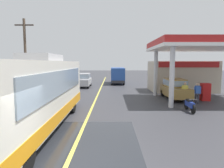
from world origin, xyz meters
TOP-DOWN VIEW (x-y plane):
  - ground at (0.00, 20.00)m, footprint 120.00×120.00m
  - lane_divider_stripe at (0.00, 15.00)m, footprint 0.16×50.00m
  - wet_puddle_patch at (0.51, 2.72)m, footprint 4.04×5.16m
  - coach_bus_main at (-2.23, 4.04)m, footprint 2.60×11.04m
  - gas_station_roadside at (9.44, 15.78)m, footprint 9.10×11.95m
  - car_at_pump at (7.07, 12.33)m, footprint 1.70×4.20m
  - minibus_opposing_lane at (2.31, 25.93)m, footprint 2.04×6.13m
  - motorcycle_parked_forecourt at (6.63, 7.70)m, footprint 0.55×1.80m
  - pedestrian_near_pump at (8.23, 10.34)m, footprint 0.55×0.22m
  - pedestrian_by_shop at (7.39, 10.79)m, footprint 0.55×0.22m
  - car_trailing_behind_bus at (-2.30, 21.32)m, footprint 1.70×4.20m
  - utility_pole_roadside at (-6.96, 14.28)m, footprint 1.80×0.24m

SIDE VIEW (x-z plane):
  - ground at x=0.00m, z-range 0.00..0.00m
  - wet_puddle_patch at x=0.51m, z-range 0.00..0.01m
  - lane_divider_stripe at x=0.00m, z-range 0.00..0.01m
  - motorcycle_parked_forecourt at x=6.63m, z-range -0.02..0.90m
  - pedestrian_near_pump at x=8.23m, z-range 0.10..1.76m
  - pedestrian_by_shop at x=7.39m, z-range 0.10..1.76m
  - car_at_pump at x=7.07m, z-range 0.10..1.92m
  - car_trailing_behind_bus at x=-2.30m, z-range 0.10..1.92m
  - minibus_opposing_lane at x=2.31m, z-range 0.25..2.69m
  - coach_bus_main at x=-2.23m, z-range -0.12..3.56m
  - gas_station_roadside at x=9.44m, z-range 0.08..5.18m
  - utility_pole_roadside at x=-6.96m, z-range 0.18..7.60m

